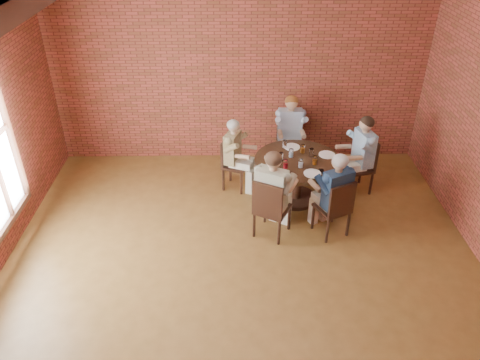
{
  "coord_description": "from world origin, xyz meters",
  "views": [
    {
      "loc": [
        -0.12,
        -4.32,
        4.38
      ],
      "look_at": [
        -0.03,
        1.0,
        1.01
      ],
      "focal_mm": 35.0,
      "sensor_mm": 36.0,
      "label": 1
    }
  ],
  "objects_px": {
    "diner_b": "(290,133)",
    "smartphone": "(322,171)",
    "diner_a": "(359,155)",
    "chair_e": "(336,207)",
    "diner_d": "(273,194)",
    "diner_e": "(334,195)",
    "chair_a": "(363,163)",
    "diner_c": "(236,155)",
    "chair_c": "(232,162)",
    "dining_table": "(297,172)",
    "chair_d": "(270,207)",
    "chair_b": "(289,139)"
  },
  "relations": [
    {
      "from": "chair_a",
      "to": "diner_e",
      "type": "height_order",
      "value": "diner_e"
    },
    {
      "from": "chair_c",
      "to": "smartphone",
      "type": "xyz_separation_m",
      "value": [
        1.35,
        -0.77,
        0.27
      ]
    },
    {
      "from": "chair_d",
      "to": "diner_e",
      "type": "distance_m",
      "value": 0.92
    },
    {
      "from": "dining_table",
      "to": "smartphone",
      "type": "height_order",
      "value": "smartphone"
    },
    {
      "from": "diner_c",
      "to": "diner_e",
      "type": "relative_size",
      "value": 0.94
    },
    {
      "from": "chair_a",
      "to": "diner_c",
      "type": "height_order",
      "value": "diner_c"
    },
    {
      "from": "chair_b",
      "to": "diner_d",
      "type": "bearing_deg",
      "value": -102.83
    },
    {
      "from": "diner_d",
      "to": "chair_e",
      "type": "relative_size",
      "value": 1.48
    },
    {
      "from": "diner_b",
      "to": "chair_d",
      "type": "relative_size",
      "value": 1.4
    },
    {
      "from": "smartphone",
      "to": "diner_d",
      "type": "bearing_deg",
      "value": -144.37
    },
    {
      "from": "chair_c",
      "to": "diner_c",
      "type": "distance_m",
      "value": 0.15
    },
    {
      "from": "diner_a",
      "to": "diner_b",
      "type": "relative_size",
      "value": 0.99
    },
    {
      "from": "diner_e",
      "to": "chair_c",
      "type": "bearing_deg",
      "value": -66.54
    },
    {
      "from": "chair_a",
      "to": "diner_c",
      "type": "distance_m",
      "value": 2.1
    },
    {
      "from": "chair_a",
      "to": "diner_e",
      "type": "xyz_separation_m",
      "value": [
        -0.71,
        -1.14,
        0.15
      ]
    },
    {
      "from": "chair_d",
      "to": "diner_d",
      "type": "distance_m",
      "value": 0.19
    },
    {
      "from": "chair_d",
      "to": "chair_c",
      "type": "bearing_deg",
      "value": -40.5
    },
    {
      "from": "dining_table",
      "to": "chair_a",
      "type": "bearing_deg",
      "value": 14.1
    },
    {
      "from": "diner_c",
      "to": "chair_d",
      "type": "xyz_separation_m",
      "value": [
        0.47,
        -1.33,
        -0.1
      ]
    },
    {
      "from": "diner_c",
      "to": "diner_d",
      "type": "bearing_deg",
      "value": -136.14
    },
    {
      "from": "diner_b",
      "to": "smartphone",
      "type": "xyz_separation_m",
      "value": [
        0.32,
        -1.43,
        0.08
      ]
    },
    {
      "from": "chair_e",
      "to": "chair_a",
      "type": "bearing_deg",
      "value": -144.34
    },
    {
      "from": "chair_a",
      "to": "diner_d",
      "type": "xyz_separation_m",
      "value": [
        -1.58,
        -1.15,
        0.18
      ]
    },
    {
      "from": "diner_a",
      "to": "diner_b",
      "type": "distance_m",
      "value": 1.32
    },
    {
      "from": "dining_table",
      "to": "chair_d",
      "type": "distance_m",
      "value": 1.07
    },
    {
      "from": "diner_a",
      "to": "diner_e",
      "type": "relative_size",
      "value": 1.01
    },
    {
      "from": "chair_c",
      "to": "diner_e",
      "type": "relative_size",
      "value": 0.67
    },
    {
      "from": "diner_a",
      "to": "diner_c",
      "type": "bearing_deg",
      "value": -107.54
    },
    {
      "from": "chair_c",
      "to": "diner_b",
      "type": "bearing_deg",
      "value": -35.88
    },
    {
      "from": "diner_b",
      "to": "diner_c",
      "type": "bearing_deg",
      "value": -144.73
    },
    {
      "from": "chair_e",
      "to": "diner_c",
      "type": "bearing_deg",
      "value": -68.27
    },
    {
      "from": "diner_d",
      "to": "chair_a",
      "type": "bearing_deg",
      "value": -116.17
    },
    {
      "from": "diner_b",
      "to": "diner_d",
      "type": "relative_size",
      "value": 0.98
    },
    {
      "from": "diner_e",
      "to": "chair_a",
      "type": "bearing_deg",
      "value": -147.28
    },
    {
      "from": "chair_a",
      "to": "diner_b",
      "type": "relative_size",
      "value": 0.7
    },
    {
      "from": "diner_b",
      "to": "diner_d",
      "type": "distance_m",
      "value": 1.99
    },
    {
      "from": "chair_d",
      "to": "chair_e",
      "type": "height_order",
      "value": "chair_d"
    },
    {
      "from": "dining_table",
      "to": "diner_d",
      "type": "distance_m",
      "value": 0.99
    },
    {
      "from": "diner_a",
      "to": "diner_c",
      "type": "height_order",
      "value": "diner_a"
    },
    {
      "from": "chair_a",
      "to": "chair_c",
      "type": "xyz_separation_m",
      "value": [
        -2.16,
        0.13,
        -0.02
      ]
    },
    {
      "from": "chair_c",
      "to": "smartphone",
      "type": "height_order",
      "value": "chair_c"
    },
    {
      "from": "diner_c",
      "to": "diner_b",
      "type": "bearing_deg",
      "value": -33.02
    },
    {
      "from": "diner_a",
      "to": "chair_e",
      "type": "bearing_deg",
      "value": -40.43
    },
    {
      "from": "chair_c",
      "to": "smartphone",
      "type": "relative_size",
      "value": 6.63
    },
    {
      "from": "diner_d",
      "to": "diner_b",
      "type": "bearing_deg",
      "value": -75.32
    },
    {
      "from": "chair_a",
      "to": "diner_a",
      "type": "relative_size",
      "value": 0.7
    },
    {
      "from": "chair_c",
      "to": "diner_c",
      "type": "xyz_separation_m",
      "value": [
        0.07,
        -0.03,
        0.14
      ]
    },
    {
      "from": "dining_table",
      "to": "diner_d",
      "type": "relative_size",
      "value": 0.99
    },
    {
      "from": "chair_e",
      "to": "diner_e",
      "type": "distance_m",
      "value": 0.18
    },
    {
      "from": "diner_e",
      "to": "chair_d",
      "type": "bearing_deg",
      "value": -19.76
    }
  ]
}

